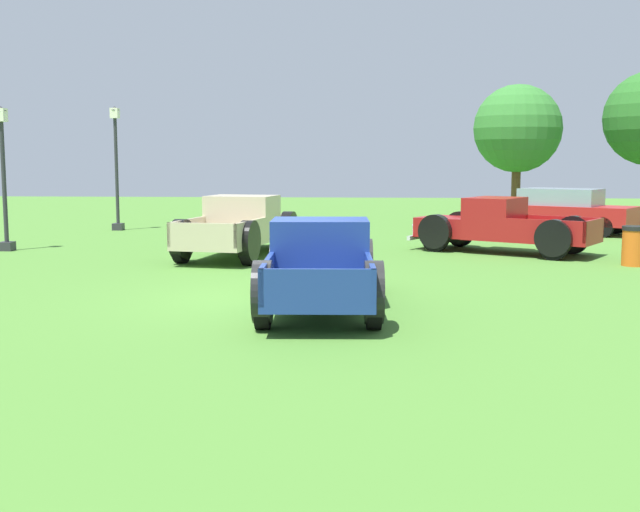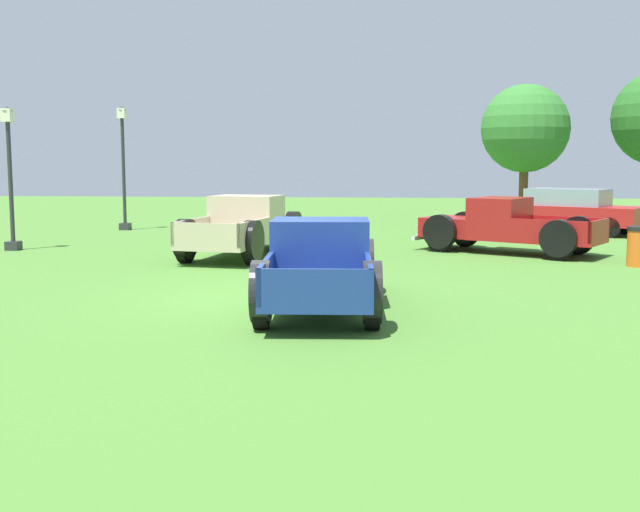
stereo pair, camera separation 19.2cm
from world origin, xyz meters
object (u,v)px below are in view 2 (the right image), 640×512
object	(u,v)px
pickup_truck_behind_right	(497,226)
trash_can	(639,246)
pickup_truck_foreground	(321,264)
lamp_post_near	(10,175)
pickup_truck_behind_left	(248,226)
sedan_distant_a	(571,210)
oak_tree_east	(525,129)
lamp_post_far	(123,166)

from	to	relation	value
pickup_truck_behind_right	trash_can	distance (m)	3.97
pickup_truck_foreground	lamp_post_near	bearing A→B (deg)	140.88
pickup_truck_behind_left	sedan_distant_a	size ratio (longest dim) A/B	1.10
pickup_truck_behind_right	sedan_distant_a	bearing A→B (deg)	61.40
pickup_truck_behind_left	pickup_truck_behind_right	size ratio (longest dim) A/B	1.05
pickup_truck_behind_right	sedan_distant_a	size ratio (longest dim) A/B	1.04
oak_tree_east	trash_can	bearing A→B (deg)	-87.61
pickup_truck_behind_left	oak_tree_east	bearing A→B (deg)	51.98
sedan_distant_a	lamp_post_near	bearing A→B (deg)	-158.11
oak_tree_east	lamp_post_near	bearing A→B (deg)	-144.55
lamp_post_far	trash_can	bearing A→B (deg)	-28.93
pickup_truck_foreground	lamp_post_near	distance (m)	12.12
pickup_truck_behind_left	oak_tree_east	xyz separation A→B (m)	(9.14, 11.69, 3.01)
pickup_truck_behind_right	sedan_distant_a	world-z (taller)	sedan_distant_a
lamp_post_far	oak_tree_east	xyz separation A→B (m)	(14.94, 4.67, 1.44)
sedan_distant_a	lamp_post_near	world-z (taller)	lamp_post_near
pickup_truck_behind_left	sedan_distant_a	xyz separation A→B (m)	(10.01, 7.11, 0.06)
sedan_distant_a	lamp_post_far	distance (m)	15.89
pickup_truck_behind_left	pickup_truck_behind_right	bearing A→B (deg)	9.08
trash_can	lamp_post_far	bearing A→B (deg)	151.07
pickup_truck_behind_left	oak_tree_east	world-z (taller)	oak_tree_east
oak_tree_east	pickup_truck_behind_left	bearing A→B (deg)	-128.02
pickup_truck_foreground	sedan_distant_a	bearing A→B (deg)	62.68
pickup_truck_foreground	lamp_post_near	xyz separation A→B (m)	(-9.34, 7.60, 1.38)
lamp_post_far	sedan_distant_a	bearing A→B (deg)	0.35
lamp_post_near	pickup_truck_behind_right	bearing A→B (deg)	2.93
pickup_truck_behind_right	lamp_post_near	world-z (taller)	lamp_post_near
pickup_truck_foreground	sedan_distant_a	world-z (taller)	sedan_distant_a
pickup_truck_behind_right	lamp_post_near	bearing A→B (deg)	-177.07
pickup_truck_behind_right	lamp_post_near	distance (m)	13.54
sedan_distant_a	lamp_post_far	xyz separation A→B (m)	(-15.82, -0.10, 1.51)
pickup_truck_behind_left	pickup_truck_foreground	bearing A→B (deg)	-70.15
pickup_truck_foreground	pickup_truck_behind_right	world-z (taller)	pickup_truck_behind_right
sedan_distant_a	lamp_post_near	distance (m)	18.09
sedan_distant_a	lamp_post_far	size ratio (longest dim) A/B	1.11
pickup_truck_behind_right	oak_tree_east	distance (m)	11.30
lamp_post_far	trash_can	xyz separation A→B (m)	(15.50, -8.56, -1.84)
pickup_truck_behind_left	sedan_distant_a	distance (m)	12.28
pickup_truck_behind_left	lamp_post_near	distance (m)	6.88
pickup_truck_behind_right	oak_tree_east	xyz separation A→B (m)	(2.42, 10.61, 3.05)
pickup_truck_behind_right	lamp_post_far	world-z (taller)	lamp_post_far
pickup_truck_behind_left	lamp_post_near	bearing A→B (deg)	176.74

